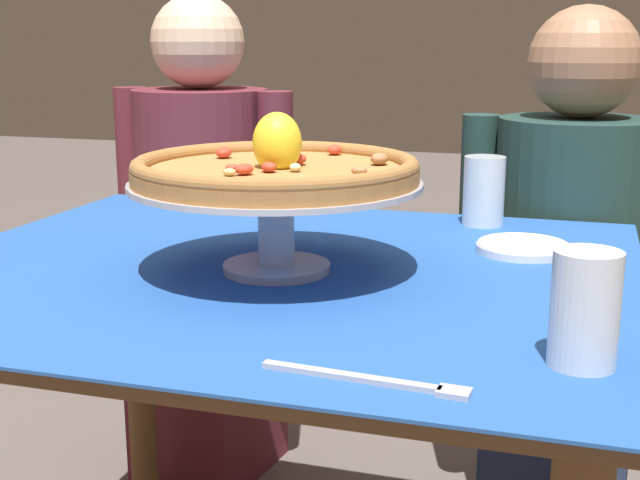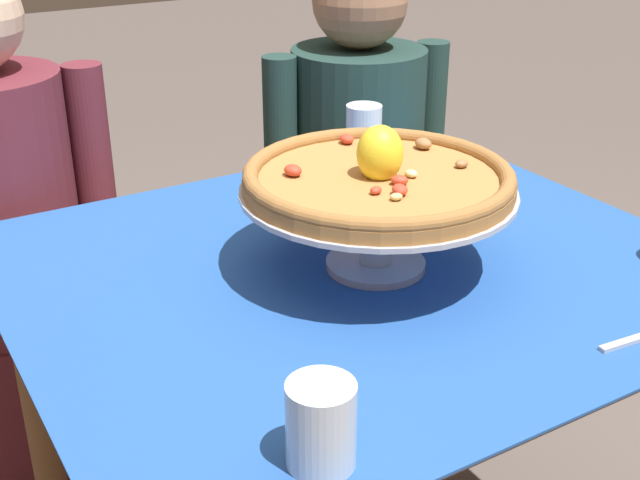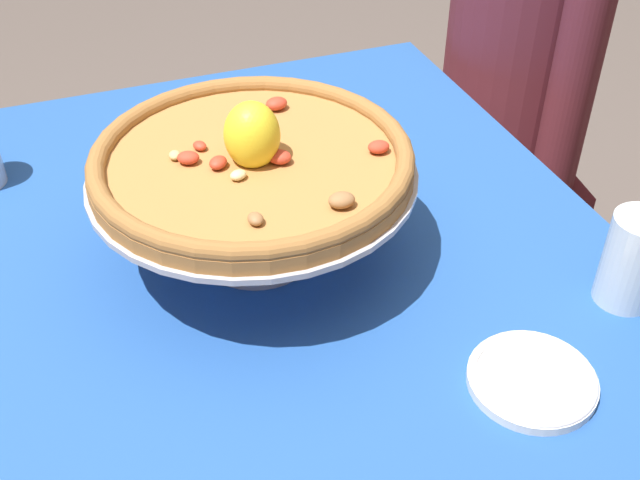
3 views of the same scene
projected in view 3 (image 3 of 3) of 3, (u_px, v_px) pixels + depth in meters
The scene contains 6 objects.
dining_table at pixel (277, 302), 1.17m from camera, with size 1.07×0.93×0.74m.
pizza_stand at pixel (254, 192), 1.01m from camera, with size 0.42×0.42×0.13m.
pizza at pixel (252, 159), 0.98m from camera, with size 0.41×0.41×0.10m.
water_glass_back_right at pixel (631, 265), 0.97m from camera, with size 0.07×0.07×0.13m.
side_plate at pixel (532, 379), 0.89m from camera, with size 0.15×0.15×0.02m.
diner_left at pixel (510, 127), 1.71m from camera, with size 0.47×0.35×1.17m.
Camera 3 is at (0.83, -0.24, 1.43)m, focal length 43.91 mm.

